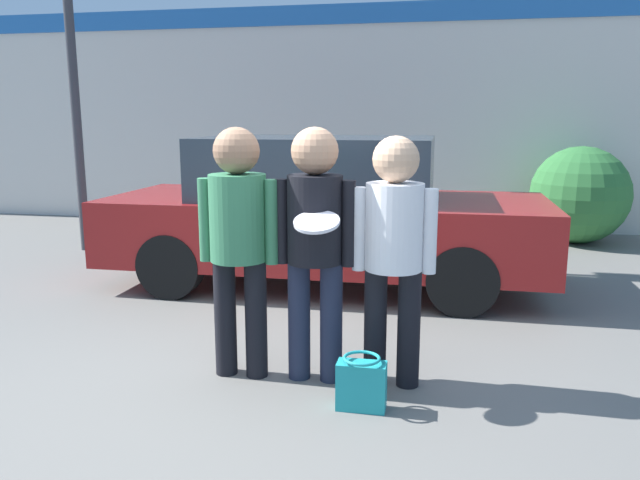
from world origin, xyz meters
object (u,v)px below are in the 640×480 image
(handbag, at_px, (361,384))
(shrub, at_px, (580,195))
(person_left, at_px, (238,230))
(parked_car_near, at_px, (323,213))
(person_right, at_px, (394,240))
(person_middle_with_frisbee, at_px, (315,232))

(handbag, bearing_deg, shrub, 67.90)
(person_left, height_order, parked_car_near, person_left)
(person_left, bearing_deg, shrub, 59.11)
(parked_car_near, bearing_deg, person_right, -68.82)
(person_middle_with_frisbee, height_order, handbag, person_middle_with_frisbee)
(parked_car_near, height_order, handbag, parked_car_near)
(person_middle_with_frisbee, distance_m, shrub, 5.96)
(person_left, relative_size, person_middle_with_frisbee, 1.00)
(person_left, distance_m, person_middle_with_frisbee, 0.52)
(person_right, xyz_separation_m, parked_car_near, (-0.93, 2.40, -0.21))
(parked_car_near, xyz_separation_m, shrub, (3.10, 2.90, -0.09))
(person_right, relative_size, shrub, 1.21)
(person_right, relative_size, handbag, 4.88)
(person_left, xyz_separation_m, parked_car_near, (0.10, 2.44, -0.25))
(person_left, height_order, handbag, person_left)
(shrub, bearing_deg, person_middle_with_frisbee, -116.76)
(person_left, height_order, person_right, person_left)
(person_left, distance_m, shrub, 6.23)
(person_middle_with_frisbee, xyz_separation_m, parked_car_near, (-0.42, 2.42, -0.25))
(handbag, bearing_deg, person_left, 158.03)
(shrub, relative_size, handbag, 4.04)
(person_right, bearing_deg, handbag, -110.05)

